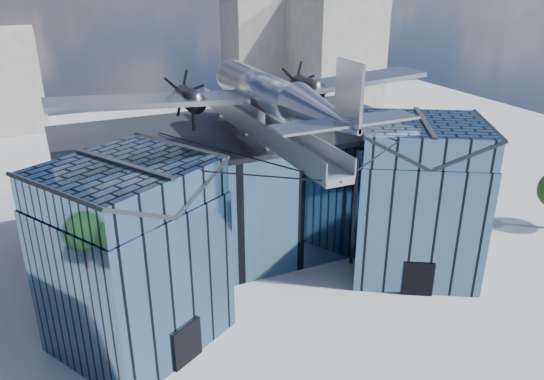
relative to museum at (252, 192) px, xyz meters
name	(u,v)px	position (x,y,z in m)	size (l,w,h in m)	color
ground_plane	(283,290)	(0.00, -5.82, -5.54)	(120.00, 120.00, 0.00)	gray
museum	(252,192)	(0.00, 0.00, 0.00)	(32.88, 24.50, 17.60)	#416585
bg_towers	(145,55)	(1.45, 44.67, 4.47)	(77.00, 24.50, 26.00)	gray
tree_side_e	(470,153)	(26.04, 3.56, -1.50)	(4.15, 4.15, 5.97)	#361F15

